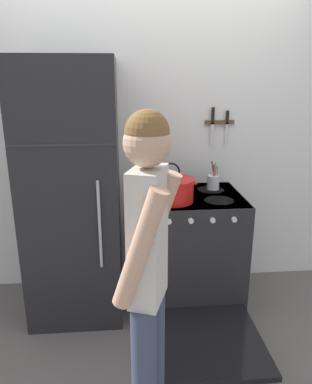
# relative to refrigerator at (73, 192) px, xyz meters

# --- Properties ---
(ground_plane) EXTENTS (14.00, 14.00, 0.00)m
(ground_plane) POSITION_rel_refrigerator_xyz_m (0.60, 0.36, -0.94)
(ground_plane) COLOR #5B5654
(wall_back) EXTENTS (10.00, 0.06, 2.55)m
(wall_back) POSITION_rel_refrigerator_xyz_m (0.60, 0.39, 0.33)
(wall_back) COLOR silver
(wall_back) RESTS_ON ground_plane
(refrigerator) EXTENTS (0.67, 0.74, 1.89)m
(refrigerator) POSITION_rel_refrigerator_xyz_m (0.00, 0.00, 0.00)
(refrigerator) COLOR black
(refrigerator) RESTS_ON ground_plane
(stove_range) EXTENTS (0.75, 1.38, 0.89)m
(stove_range) POSITION_rel_refrigerator_xyz_m (0.90, -0.02, -0.50)
(stove_range) COLOR #232326
(stove_range) RESTS_ON ground_plane
(dutch_oven_pot) EXTENTS (0.34, 0.30, 0.20)m
(dutch_oven_pot) POSITION_rel_refrigerator_xyz_m (0.73, -0.11, 0.03)
(dutch_oven_pot) COLOR red
(dutch_oven_pot) RESTS_ON stove_range
(tea_kettle) EXTENTS (0.25, 0.20, 0.23)m
(tea_kettle) POSITION_rel_refrigerator_xyz_m (0.74, 0.15, 0.01)
(tea_kettle) COLOR black
(tea_kettle) RESTS_ON stove_range
(utensil_jar) EXTENTS (0.10, 0.10, 0.23)m
(utensil_jar) POSITION_rel_refrigerator_xyz_m (1.08, 0.16, 0.01)
(utensil_jar) COLOR silver
(utensil_jar) RESTS_ON stove_range
(person) EXTENTS (0.34, 0.39, 1.65)m
(person) POSITION_rel_refrigerator_xyz_m (0.47, -1.20, -0.01)
(person) COLOR #38425B
(person) RESTS_ON ground_plane
(wall_knife_strip) EXTENTS (0.24, 0.03, 0.31)m
(wall_knife_strip) POSITION_rel_refrigerator_xyz_m (1.15, 0.34, 0.46)
(wall_knife_strip) COLOR brown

